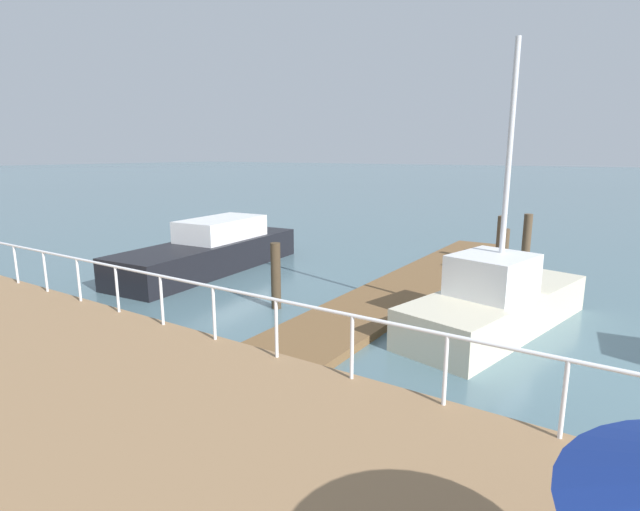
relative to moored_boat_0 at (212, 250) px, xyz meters
name	(u,v)px	position (x,y,z in m)	size (l,w,h in m)	color
ground_plane	(77,264)	(-2.15, 4.64, -0.66)	(300.00, 300.00, 0.00)	slate
floating_dock	(414,283)	(1.77, -6.60, -0.57)	(14.84, 2.00, 0.18)	brown
boardwalk_railing	(312,320)	(-5.30, -7.72, 0.57)	(0.06, 22.69, 1.08)	white
dock_piling_0	(504,256)	(3.70, -8.69, 0.17)	(0.25, 0.25, 1.66)	brown
dock_piling_1	(527,239)	(6.75, -8.77, 0.24)	(0.29, 0.29, 1.80)	brown
dock_piling_2	(501,242)	(5.70, -8.12, 0.24)	(0.29, 0.29, 1.80)	brown
dock_piling_3	(276,276)	(-2.18, -4.48, 0.19)	(0.25, 0.25, 1.71)	#473826
moored_boat_0	(212,250)	(0.00, 0.00, 0.00)	(7.49, 2.72, 1.70)	black
moored_boat_2	(496,302)	(-0.62, -9.55, -0.03)	(5.93, 3.03, 6.23)	beige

